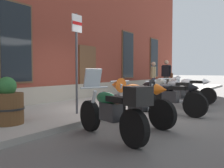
# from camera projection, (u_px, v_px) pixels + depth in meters

# --- Properties ---
(ground_plane) EXTENTS (140.00, 140.00, 0.00)m
(ground_plane) POSITION_uv_depth(u_px,v_px,m) (133.00, 112.00, 7.61)
(ground_plane) COLOR #565451
(sidewalk) EXTENTS (30.52, 3.18, 0.12)m
(sidewalk) POSITION_uv_depth(u_px,v_px,m) (92.00, 106.00, 8.47)
(sidewalk) COLOR gray
(sidewalk) RESTS_ON ground_plane
(motorcycle_green_touring) EXTENTS (1.01, 1.92, 1.28)m
(motorcycle_green_touring) POSITION_uv_depth(u_px,v_px,m) (113.00, 110.00, 4.50)
(motorcycle_green_touring) COLOR black
(motorcycle_green_touring) RESTS_ON ground_plane
(motorcycle_orange_sport) EXTENTS (0.76, 2.05, 1.06)m
(motorcycle_orange_sport) POSITION_uv_depth(u_px,v_px,m) (134.00, 99.00, 5.83)
(motorcycle_orange_sport) COLOR black
(motorcycle_orange_sport) RESTS_ON ground_plane
(motorcycle_black_sport) EXTENTS (0.62, 2.18, 1.00)m
(motorcycle_black_sport) POSITION_uv_depth(u_px,v_px,m) (166.00, 95.00, 7.15)
(motorcycle_black_sport) COLOR black
(motorcycle_black_sport) RESTS_ON ground_plane
(motorcycle_grey_naked) EXTENTS (0.84, 1.94, 0.99)m
(motorcycle_grey_naked) POSITION_uv_depth(u_px,v_px,m) (176.00, 94.00, 8.31)
(motorcycle_grey_naked) COLOR black
(motorcycle_grey_naked) RESTS_ON ground_plane
(motorcycle_white_sport) EXTENTS (0.62, 2.00, 1.06)m
(motorcycle_white_sport) POSITION_uv_depth(u_px,v_px,m) (188.00, 88.00, 9.72)
(motorcycle_white_sport) COLOR black
(motorcycle_white_sport) RESTS_ON ground_plane
(pedestrian_tan_coat) EXTENTS (0.65, 0.31, 1.57)m
(pedestrian_tan_coat) POSITION_uv_depth(u_px,v_px,m) (153.00, 76.00, 12.62)
(pedestrian_tan_coat) COLOR #2D3351
(pedestrian_tan_coat) RESTS_ON sidewalk
(pedestrian_dark_jacket) EXTENTS (0.29, 0.66, 1.68)m
(pedestrian_dark_jacket) POSITION_uv_depth(u_px,v_px,m) (166.00, 74.00, 13.14)
(pedestrian_dark_jacket) COLOR #38332D
(pedestrian_dark_jacket) RESTS_ON sidewalk
(parking_sign) EXTENTS (0.36, 0.07, 2.57)m
(parking_sign) POSITION_uv_depth(u_px,v_px,m) (77.00, 50.00, 6.47)
(parking_sign) COLOR #4C4C51
(parking_sign) RESTS_ON sidewalk
(barrel_planter) EXTENTS (0.70, 0.70, 0.99)m
(barrel_planter) POSITION_uv_depth(u_px,v_px,m) (7.00, 105.00, 5.25)
(barrel_planter) COLOR brown
(barrel_planter) RESTS_ON sidewalk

